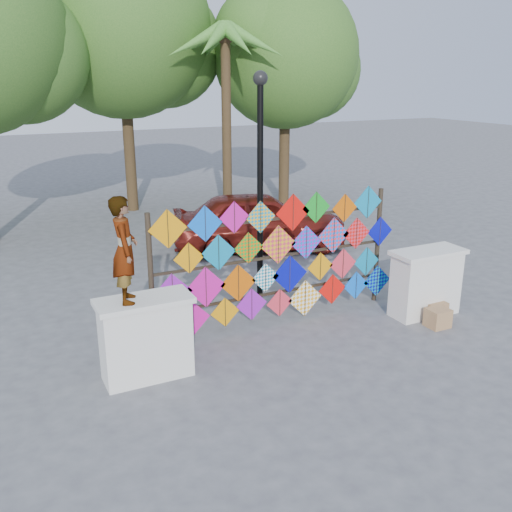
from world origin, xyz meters
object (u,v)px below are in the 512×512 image
(sedan, at_px, (260,221))
(lamppost, at_px, (260,166))
(kite_rack, at_px, (280,259))
(vendor_woman, at_px, (125,250))

(sedan, relative_size, lamppost, 1.01)
(kite_rack, distance_m, sedan, 4.64)
(vendor_woman, height_order, sedan, vendor_woman)
(kite_rack, relative_size, lamppost, 1.10)
(vendor_woman, distance_m, lamppost, 3.96)
(sedan, distance_m, lamppost, 3.88)
(vendor_woman, bearing_deg, sedan, -29.56)
(vendor_woman, bearing_deg, lamppost, -43.03)
(sedan, bearing_deg, kite_rack, 172.55)
(vendor_woman, xyz_separation_m, lamppost, (3.22, 2.20, 0.64))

